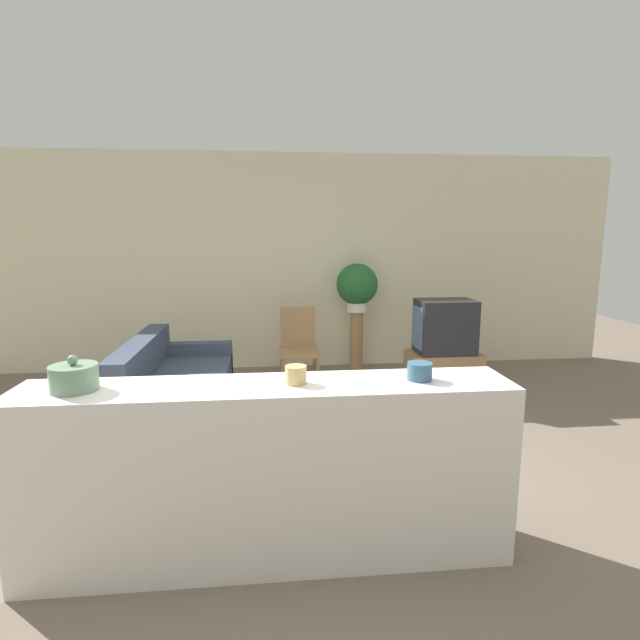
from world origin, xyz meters
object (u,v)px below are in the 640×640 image
at_px(couch, 175,392).
at_px(wooden_chair, 299,344).
at_px(potted_plant, 357,285).
at_px(television, 444,326).
at_px(decorative_bowl, 74,377).

bearing_deg(couch, wooden_chair, 38.84).
xyz_separation_m(couch, potted_plant, (1.94, 1.48, 0.81)).
xyz_separation_m(couch, television, (2.72, 0.55, 0.46)).
height_order(couch, wooden_chair, wooden_chair).
bearing_deg(television, wooden_chair, 164.87).
distance_m(wooden_chair, decorative_bowl, 3.30).
xyz_separation_m(television, decorative_bowl, (-2.81, -2.58, 0.29)).
bearing_deg(couch, potted_plant, 37.21).
bearing_deg(wooden_chair, television, -15.13).
bearing_deg(couch, decorative_bowl, -92.40).
relative_size(television, potted_plant, 1.03).
xyz_separation_m(television, wooden_chair, (-1.53, 0.41, -0.25)).
distance_m(couch, wooden_chair, 1.55).
height_order(couch, decorative_bowl, decorative_bowl).
bearing_deg(decorative_bowl, wooden_chair, 66.90).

